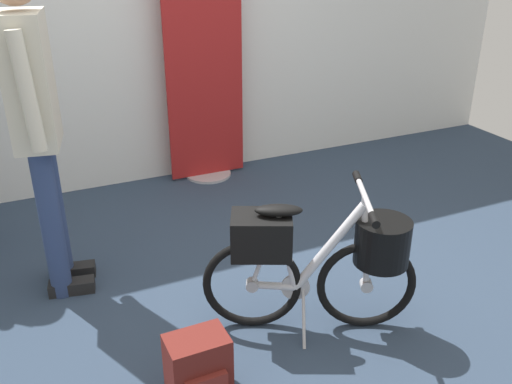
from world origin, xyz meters
name	(u,v)px	position (x,y,z in m)	size (l,w,h in m)	color
ground_plane	(266,304)	(0.00, 0.00, 0.00)	(6.39, 6.39, 0.00)	#2D3D51
floor_banner_stand	(205,86)	(0.32, 1.75, 0.73)	(0.60, 0.36, 1.64)	#B7B7BC
folding_bike_foreground	(320,257)	(0.16, -0.26, 0.40)	(0.95, 0.59, 0.73)	black
visitor_near_wall	(36,114)	(-0.95, 0.63, 0.99)	(0.32, 0.53, 1.71)	navy
backpack_on_floor	(198,367)	(-0.53, -0.45, 0.14)	(0.26, 0.20, 0.29)	maroon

